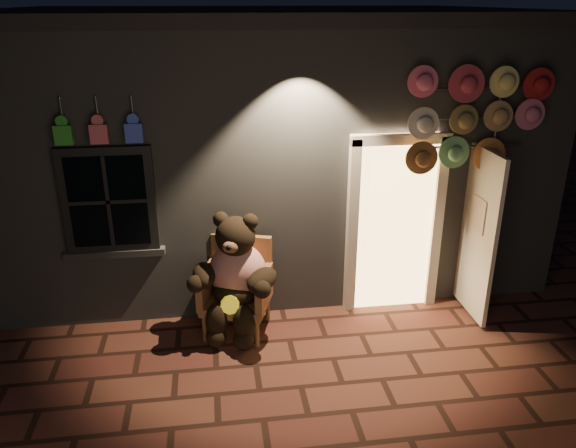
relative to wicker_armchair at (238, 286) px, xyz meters
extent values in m
plane|color=brown|center=(0.54, -1.21, -0.54)|extent=(60.00, 60.00, 0.00)
cube|color=slate|center=(0.54, 2.79, 1.11)|extent=(7.00, 5.00, 3.30)
cube|color=black|center=(0.54, 2.79, 2.84)|extent=(7.30, 5.30, 0.16)
cube|color=black|center=(-1.36, 0.25, 1.01)|extent=(1.00, 0.10, 1.20)
cube|color=black|center=(-1.36, 0.22, 1.01)|extent=(0.82, 0.06, 1.02)
cube|color=slate|center=(-1.36, 0.25, 0.38)|extent=(1.10, 0.14, 0.08)
cube|color=#F0BB6C|center=(1.89, 0.27, 0.51)|extent=(0.92, 0.10, 2.10)
cube|color=beige|center=(1.37, 0.23, 0.51)|extent=(0.12, 0.12, 2.20)
cube|color=beige|center=(2.41, 0.23, 0.51)|extent=(0.12, 0.12, 2.20)
cube|color=beige|center=(1.89, 0.23, 1.59)|extent=(1.16, 0.12, 0.12)
cube|color=beige|center=(2.79, -0.11, 0.51)|extent=(0.05, 0.80, 2.00)
cube|color=green|center=(-1.71, 0.17, 1.76)|extent=(0.18, 0.07, 0.20)
cylinder|color=#59595E|center=(-1.71, 0.23, 2.01)|extent=(0.02, 0.02, 0.25)
cube|color=#CB535E|center=(-1.36, 0.17, 1.76)|extent=(0.18, 0.07, 0.20)
cylinder|color=#59595E|center=(-1.36, 0.23, 2.01)|extent=(0.02, 0.02, 0.25)
cube|color=blue|center=(-1.01, 0.17, 1.76)|extent=(0.18, 0.07, 0.20)
cylinder|color=#59595E|center=(-1.01, 0.23, 2.01)|extent=(0.02, 0.02, 0.25)
cube|color=olive|center=(-0.03, -0.08, -0.16)|extent=(0.87, 0.84, 0.10)
cube|color=olive|center=(0.07, 0.20, 0.19)|extent=(0.69, 0.29, 0.70)
cube|color=olive|center=(-0.35, 0.00, 0.04)|extent=(0.26, 0.60, 0.40)
cube|color=olive|center=(0.28, -0.20, 0.04)|extent=(0.26, 0.60, 0.40)
cylinder|color=olive|center=(-0.40, -0.26, -0.38)|extent=(0.05, 0.05, 0.32)
cylinder|color=olive|center=(0.17, -0.44, -0.38)|extent=(0.05, 0.05, 0.32)
cylinder|color=olive|center=(-0.23, 0.28, -0.38)|extent=(0.05, 0.05, 0.32)
cylinder|color=olive|center=(0.35, 0.09, -0.38)|extent=(0.05, 0.05, 0.32)
ellipsoid|color=red|center=(0.00, -0.04, 0.20)|extent=(0.78, 0.70, 0.69)
ellipsoid|color=black|center=(-0.02, -0.12, 0.00)|extent=(0.65, 0.60, 0.32)
sphere|color=black|center=(-0.01, -0.09, 0.66)|extent=(0.56, 0.56, 0.44)
sphere|color=black|center=(-0.16, -0.01, 0.83)|extent=(0.17, 0.17, 0.17)
sphere|color=black|center=(0.15, -0.11, 0.83)|extent=(0.17, 0.17, 0.17)
ellipsoid|color=brown|center=(-0.07, -0.28, 0.62)|extent=(0.20, 0.17, 0.14)
ellipsoid|color=black|center=(-0.37, -0.14, 0.23)|extent=(0.27, 0.46, 0.25)
ellipsoid|color=black|center=(0.25, -0.34, 0.23)|extent=(0.47, 0.51, 0.25)
ellipsoid|color=black|center=(-0.26, -0.34, -0.23)|extent=(0.25, 0.25, 0.43)
ellipsoid|color=black|center=(0.04, -0.44, -0.23)|extent=(0.25, 0.25, 0.43)
sphere|color=black|center=(-0.27, -0.40, -0.40)|extent=(0.23, 0.23, 0.23)
sphere|color=black|center=(0.02, -0.49, -0.40)|extent=(0.23, 0.23, 0.23)
cylinder|color=yellow|center=(-0.11, -0.39, -0.02)|extent=(0.23, 0.15, 0.20)
cylinder|color=#59595E|center=(2.98, 0.17, 0.91)|extent=(0.04, 0.04, 2.90)
cylinder|color=#59595E|center=(2.66, 0.15, 2.14)|extent=(1.29, 0.03, 0.03)
cylinder|color=#59595E|center=(2.66, 0.15, 1.82)|extent=(1.29, 0.03, 0.03)
cylinder|color=#59595E|center=(2.66, 0.15, 1.50)|extent=(1.29, 0.03, 0.03)
cylinder|color=#F16481|center=(2.04, 0.09, 2.20)|extent=(0.36, 0.11, 0.37)
cylinder|color=#C43D4B|center=(2.47, 0.06, 2.20)|extent=(0.36, 0.11, 0.37)
cylinder|color=#FEE981|center=(2.90, 0.03, 2.20)|extent=(0.36, 0.11, 0.37)
cylinder|color=#AD1D20|center=(3.33, 0.09, 2.20)|extent=(0.36, 0.11, 0.37)
cylinder|color=beige|center=(2.04, 0.06, 1.82)|extent=(0.36, 0.11, 0.37)
cylinder|color=olive|center=(2.47, 0.03, 1.82)|extent=(0.36, 0.11, 0.37)
cylinder|color=tan|center=(2.90, 0.09, 1.82)|extent=(0.36, 0.11, 0.37)
cylinder|color=pink|center=(3.33, 0.06, 1.82)|extent=(0.36, 0.11, 0.37)
cylinder|color=brown|center=(2.04, 0.03, 1.45)|extent=(0.36, 0.11, 0.37)
cylinder|color=#67AF76|center=(2.47, 0.09, 1.45)|extent=(0.36, 0.11, 0.37)
cylinder|color=orange|center=(2.90, 0.06, 1.45)|extent=(0.36, 0.11, 0.37)
camera|label=1|loc=(-0.22, -5.71, 3.06)|focal=35.00mm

